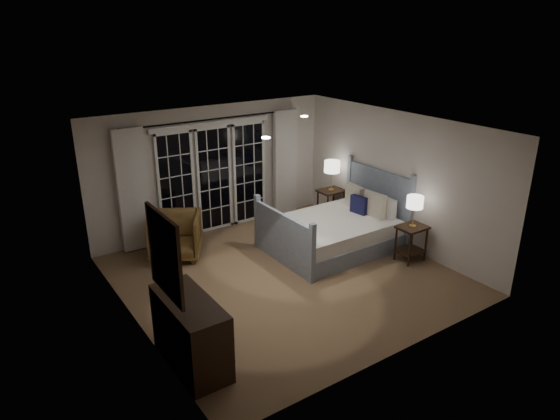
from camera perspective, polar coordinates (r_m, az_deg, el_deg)
floor at (r=8.39m, az=0.55°, el=-7.54°), size 5.00×5.00×0.00m
ceiling at (r=7.53m, az=0.61°, el=9.45°), size 5.00×5.00×0.00m
wall_left at (r=6.87m, az=-16.87°, el=-3.60°), size 0.02×5.00×2.50m
wall_right at (r=9.45m, az=13.17°, el=3.44°), size 0.02×5.00×2.50m
wall_back at (r=9.93m, az=-7.68°, el=4.64°), size 5.00×0.02×2.50m
wall_front at (r=6.16m, az=14.01°, el=-6.23°), size 5.00×0.02×2.50m
french_doors at (r=9.94m, az=-7.53°, el=3.70°), size 2.50×0.04×2.20m
curtain_rod at (r=9.61m, az=-7.70°, el=10.24°), size 3.50×0.03×0.03m
curtain_left at (r=9.27m, az=-16.44°, el=2.14°), size 0.55×0.10×2.25m
curtain_right at (r=10.66m, az=0.60°, el=5.40°), size 0.55×0.10×2.25m
downlight_a at (r=8.47m, az=2.79°, el=10.63°), size 0.12×0.12×0.01m
downlight_b at (r=6.88m, az=-1.62°, el=8.26°), size 0.12×0.12×0.01m
bed at (r=9.31m, az=6.33°, el=-2.38°), size 2.30×1.65×1.34m
nightstand_left at (r=9.03m, az=14.78°, el=-3.11°), size 0.50×0.40×0.65m
nightstand_right at (r=10.55m, az=5.82°, el=1.12°), size 0.52×0.42×0.67m
lamp_left at (r=8.80m, az=15.17°, el=0.83°), size 0.29×0.29×0.55m
lamp_right at (r=10.33m, az=5.97°, el=4.92°), size 0.32×0.32×0.63m
armchair at (r=9.07m, az=-11.85°, el=-2.91°), size 1.19×1.20×0.80m
dresser at (r=6.33m, az=-10.17°, el=-13.59°), size 0.53×1.25×0.89m
mirror at (r=5.70m, az=-13.04°, el=-5.03°), size 0.05×0.85×1.00m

